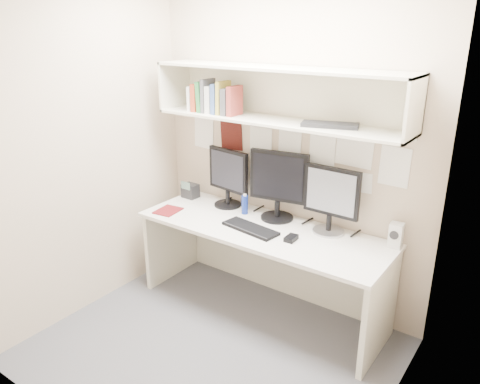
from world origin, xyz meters
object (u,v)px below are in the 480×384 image
Objects in this scene: monitor_left at (228,176)px; desk_phone at (190,191)px; desk at (262,269)px; maroon_notebook at (168,211)px; monitor_center at (278,184)px; monitor_right at (331,198)px; keyboard at (250,228)px; speaker at (396,235)px.

monitor_left reaches higher than desk_phone.
desk is 9.40× the size of maroon_notebook.
monitor_center reaches higher than monitor_right.
desk is 0.83m from monitor_left.
desk_phone is (-0.84, 0.27, 0.05)m from keyboard.
monitor_right is 1.36m from maroon_notebook.
desk_phone reaches higher than desk.
desk is at bearing -152.73° from monitor_right.
monitor_right is (0.45, 0.22, 0.64)m from desk.
monitor_right reaches higher than speaker.
speaker is (0.99, 0.35, 0.08)m from keyboard.
monitor_left reaches higher than keyboard.
maroon_notebook is at bearing -163.23° from monitor_center.
desk_phone is at bearing 170.20° from keyboard.
monitor_center is 3.42× the size of desk_phone.
monitor_right is at bearing -9.56° from monitor_center.
speaker is (0.94, 0.25, 0.45)m from desk.
speaker is at bearing 15.17° from desk.
desk is at bearing 71.34° from keyboard.
monitor_left is (-0.49, 0.22, 0.63)m from desk.
maroon_notebook reaches higher than desk.
desk is at bearing -8.84° from desk_phone.
monitor_center reaches higher than desk_phone.
maroon_notebook is 0.37m from desk_phone.
desk is at bearing 5.78° from maroon_notebook.
monitor_center reaches higher than monitor_left.
monitor_center is at bearing 89.04° from keyboard.
monitor_left is 0.45m from desk_phone.
desk_phone is (-0.40, -0.04, -0.20)m from monitor_left.
speaker reaches higher than keyboard.
desk_phone reaches higher than keyboard.
monitor_center is 0.45m from monitor_right.
monitor_right is 2.38× the size of maroon_notebook.
monitor_center is at bearing 89.49° from desk.
speaker reaches higher than desk.
keyboard is 2.82× the size of desk_phone.
monitor_center is at bearing 5.14° from desk_phone.
monitor_left is 0.98× the size of monitor_right.
monitor_left is 1.44m from speaker.
desk is 0.39m from keyboard.
keyboard is 2.58× the size of speaker.
keyboard is (-0.05, -0.10, 0.37)m from desk.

